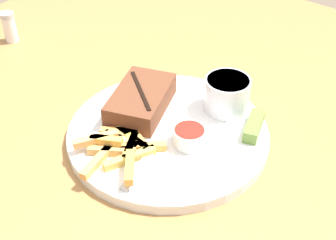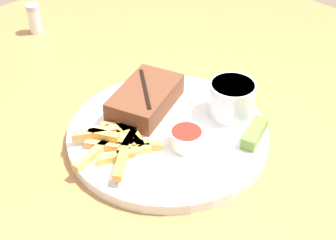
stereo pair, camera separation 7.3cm
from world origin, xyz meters
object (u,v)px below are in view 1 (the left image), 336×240
(coleslaw_cup, at_px, (227,93))
(dinner_plate, at_px, (168,134))
(steak_portion, at_px, (141,100))
(salt_shaker, at_px, (9,27))
(fork_utensil, at_px, (143,163))
(dipping_sauce_cup, at_px, (189,136))
(pickle_spear, at_px, (254,126))

(coleslaw_cup, bearing_deg, dinner_plate, 158.28)
(steak_portion, relative_size, salt_shaker, 2.39)
(steak_portion, xyz_separation_m, coleslaw_cup, (0.09, -0.11, 0.01))
(steak_portion, height_order, fork_utensil, steak_portion)
(steak_portion, height_order, dipping_sauce_cup, steak_portion)
(dinner_plate, distance_m, salt_shaker, 0.47)
(fork_utensil, relative_size, salt_shaker, 2.05)
(dinner_plate, xyz_separation_m, fork_utensil, (-0.08, -0.02, 0.01))
(dinner_plate, height_order, fork_utensil, fork_utensil)
(coleslaw_cup, relative_size, fork_utensil, 0.57)
(pickle_spear, bearing_deg, steak_portion, 110.23)
(pickle_spear, bearing_deg, dipping_sauce_cup, 144.05)
(pickle_spear, xyz_separation_m, salt_shaker, (-0.03, 0.57, 0.00))
(steak_portion, xyz_separation_m, salt_shaker, (0.03, 0.40, -0.00))
(dipping_sauce_cup, xyz_separation_m, pickle_spear, (0.09, -0.06, -0.01))
(dipping_sauce_cup, bearing_deg, coleslaw_cup, 1.95)
(dinner_plate, xyz_separation_m, steak_portion, (0.02, 0.07, 0.03))
(fork_utensil, bearing_deg, dipping_sauce_cup, -31.80)
(fork_utensil, bearing_deg, coleslaw_cup, -19.87)
(dinner_plate, xyz_separation_m, salt_shaker, (0.05, 0.47, 0.02))
(steak_portion, distance_m, fork_utensil, 0.13)
(dinner_plate, relative_size, salt_shaker, 4.95)
(dinner_plate, relative_size, fork_utensil, 2.42)
(coleslaw_cup, distance_m, fork_utensil, 0.19)
(fork_utensil, bearing_deg, dinner_plate, 0.00)
(dinner_plate, height_order, coleslaw_cup, coleslaw_cup)
(dipping_sauce_cup, relative_size, salt_shaker, 0.81)
(fork_utensil, xyz_separation_m, salt_shaker, (0.13, 0.48, 0.01))
(steak_portion, relative_size, coleslaw_cup, 2.06)
(steak_portion, relative_size, fork_utensil, 1.17)
(dipping_sauce_cup, bearing_deg, pickle_spear, -35.95)
(fork_utensil, distance_m, salt_shaker, 0.50)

